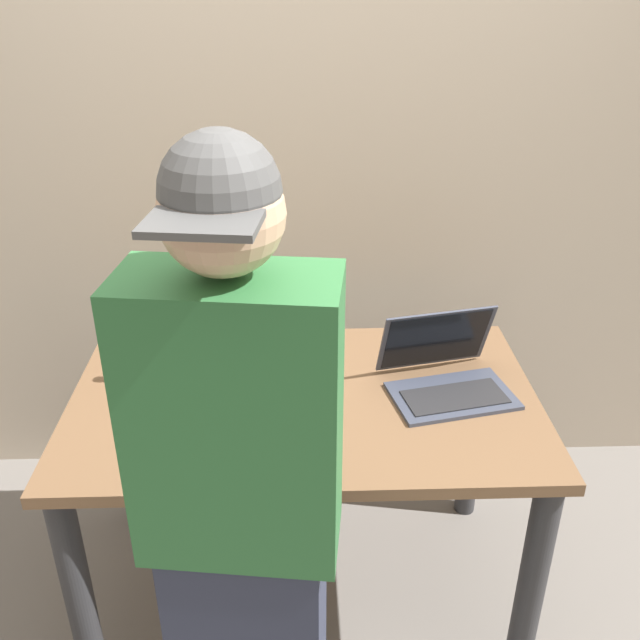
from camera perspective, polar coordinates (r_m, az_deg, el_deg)
The scene contains 7 objects.
ground_plane at distance 2.57m, azimuth -1.10°, elevation -20.68°, with size 8.00×8.00×0.00m, color slate.
desk at distance 2.14m, azimuth -1.25°, elevation -9.24°, with size 1.36×0.83×0.77m.
laptop at distance 2.11m, azimuth 10.16°, elevation -4.18°, with size 0.40×0.36×0.22m.
beer_bottle_brown at distance 2.10m, azimuth -12.22°, elevation -2.58°, with size 0.06×0.06×0.29m.
beer_bottle_green at distance 2.21m, azimuth -9.24°, elevation -0.35°, with size 0.07×0.07×0.32m.
person_figure at distance 1.50m, azimuth -6.29°, elevation -16.55°, with size 0.41×0.31×1.69m.
back_wall at distance 2.56m, azimuth -1.67°, elevation 13.54°, with size 6.00×0.10×2.60m, color tan.
Camera 1 is at (-0.01, -1.72, 1.92)m, focal length 39.39 mm.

